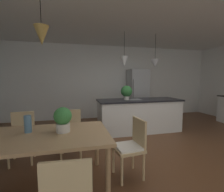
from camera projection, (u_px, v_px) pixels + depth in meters
The scene contains 15 objects.
ground_plane at pixel (151, 154), 3.19m from camera, with size 10.00×8.40×0.04m, color brown.
ceiling_slab at pixel (155, 7), 2.91m from camera, with size 10.00×8.40×0.12m, color white.
wall_back_kitchen at pixel (112, 82), 6.20m from camera, with size 10.00×0.12×2.70m, color white.
dining_table at pixel (37, 140), 2.06m from camera, with size 1.85×1.03×0.74m.
chair_far_right at pixel (71, 132), 3.04m from camera, with size 0.41×0.41×0.87m.
chair_kitchen_end at pixel (131, 145), 2.40m from camera, with size 0.44×0.44×0.87m.
chair_far_left at pixel (22, 135), 2.84m from camera, with size 0.42×0.42×0.87m.
kitchen_island at pixel (139, 115), 4.52m from camera, with size 2.31×0.82×0.91m.
refrigerator at pixel (138, 94), 6.08m from camera, with size 0.69×0.67×1.82m.
pendant_over_table at pixel (42, 35), 2.00m from camera, with size 0.18×0.18×0.82m.
pendant_over_island_main at pixel (124, 62), 4.26m from camera, with size 0.19×0.19×0.91m.
pendant_over_island_aux at pixel (155, 63), 4.48m from camera, with size 0.24×0.24×0.89m.
potted_plant_on_island at pixel (127, 92), 4.36m from camera, with size 0.31×0.31×0.39m.
potted_plant_on_table at pixel (63, 119), 2.17m from camera, with size 0.24×0.24×0.34m.
vase_on_dining_table at pixel (28, 124), 2.16m from camera, with size 0.09×0.09×0.23m.
Camera 1 is at (-1.49, -2.78, 1.45)m, focal length 25.80 mm.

